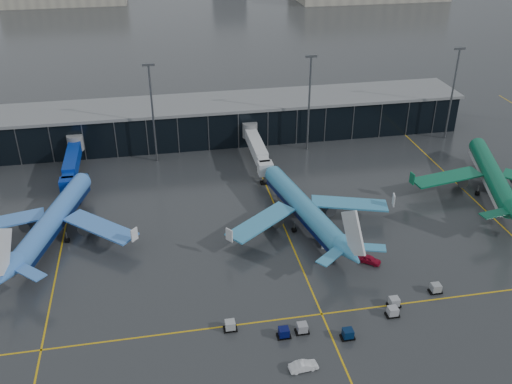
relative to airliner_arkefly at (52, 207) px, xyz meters
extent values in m
plane|color=#282B2D|center=(36.25, -18.07, -6.65)|extent=(600.00, 600.00, 0.00)
cube|color=black|center=(36.25, 43.93, -1.65)|extent=(140.00, 16.00, 10.00)
cube|color=slate|center=(36.25, 43.93, 3.65)|extent=(142.00, 17.00, 0.80)
cylinder|color=#595B60|center=(1.25, 35.43, -1.45)|extent=(4.00, 4.00, 4.00)
cube|color=navy|center=(1.25, 21.93, -2.25)|extent=(3.00, 24.00, 3.00)
cylinder|color=#595B60|center=(1.25, 14.43, -5.35)|extent=(1.00, 1.00, 2.60)
cylinder|color=#595B60|center=(46.25, 35.43, -1.45)|extent=(4.00, 4.00, 4.00)
cube|color=silver|center=(46.25, 21.93, -2.25)|extent=(3.00, 24.00, 3.00)
cylinder|color=#595B60|center=(46.25, 14.43, -5.35)|extent=(1.00, 1.00, 2.60)
cylinder|color=#595B60|center=(21.25, 31.93, 5.85)|extent=(0.50, 0.50, 25.00)
cube|color=#595B60|center=(21.25, 31.93, 18.55)|extent=(3.00, 0.40, 0.60)
cylinder|color=#595B60|center=(61.25, 31.93, 5.85)|extent=(0.50, 0.50, 25.00)
cube|color=#595B60|center=(61.25, 31.93, 18.55)|extent=(3.00, 0.40, 0.60)
cylinder|color=#595B60|center=(101.25, 31.93, 5.85)|extent=(0.50, 0.50, 25.00)
cube|color=#595B60|center=(101.25, 31.93, 18.55)|extent=(3.00, 0.40, 0.60)
cube|color=gold|center=(1.25, 1.93, -6.64)|extent=(0.30, 120.00, 0.02)
cube|color=gold|center=(46.25, 1.93, -6.64)|extent=(0.30, 120.00, 0.02)
cube|color=gold|center=(91.25, 1.93, -6.64)|extent=(0.30, 120.00, 0.02)
cube|color=gold|center=(46.25, -33.07, -6.64)|extent=(220.00, 0.30, 0.02)
cube|color=black|center=(58.86, -33.35, -6.47)|extent=(2.20, 1.50, 0.36)
cube|color=#97999F|center=(58.86, -33.35, -5.70)|extent=(1.60, 1.50, 1.50)
cube|color=black|center=(57.66, -35.62, -6.47)|extent=(2.20, 1.50, 0.36)
cube|color=#999AA1|center=(57.66, -35.62, -5.70)|extent=(1.60, 1.50, 1.50)
cube|color=black|center=(67.51, -31.18, -6.47)|extent=(2.20, 1.50, 0.36)
cube|color=gray|center=(67.51, -31.18, -5.70)|extent=(1.60, 1.50, 1.50)
cube|color=black|center=(38.77, -37.17, -6.47)|extent=(2.20, 1.50, 0.36)
cube|color=#050A41|center=(38.77, -37.17, -5.70)|extent=(1.60, 1.50, 1.50)
cube|color=black|center=(41.89, -36.69, -6.47)|extent=(2.20, 1.50, 0.36)
cube|color=gray|center=(41.89, -36.69, -5.70)|extent=(1.60, 1.50, 1.50)
cube|color=black|center=(30.66, -33.97, -6.47)|extent=(2.20, 1.50, 0.36)
cube|color=#999DA1|center=(30.66, -33.97, -5.70)|extent=(1.60, 1.50, 1.50)
cube|color=black|center=(48.64, -39.30, -6.47)|extent=(2.20, 1.50, 0.36)
cube|color=#04193B|center=(48.64, -39.30, -5.70)|extent=(1.60, 1.50, 1.50)
cube|color=silver|center=(53.26, -13.52, -6.25)|extent=(3.25, 3.79, 0.80)
cube|color=silver|center=(53.26, -13.52, -4.35)|extent=(2.55, 3.23, 2.29)
imported|color=#AD0D2A|center=(59.19, -20.65, -5.90)|extent=(4.53, 4.16, 1.50)
imported|color=silver|center=(40.06, -44.41, -5.93)|extent=(4.50, 1.93, 1.44)
camera|label=1|loc=(21.85, -103.40, 57.11)|focal=40.00mm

